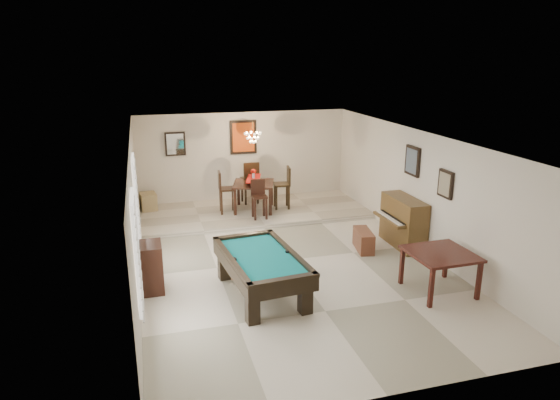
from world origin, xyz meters
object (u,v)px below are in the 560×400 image
upright_piano (398,222)px  dining_chair_north (250,182)px  flower_vase (253,174)px  dining_chair_east (282,188)px  pool_table (262,276)px  square_table (439,272)px  apothecary_chest (151,267)px  dining_chair_south (259,200)px  dining_table (254,194)px  corner_bench (148,201)px  dining_chair_west (227,192)px  chandelier (253,133)px  piano_bench (364,240)px

upright_piano → dining_chair_north: dining_chair_north is taller
upright_piano → flower_vase: size_ratio=4.98×
dining_chair_east → upright_piano: bearing=38.3°
pool_table → square_table: (3.13, -0.74, 0.01)m
dining_chair_north → dining_chair_east: size_ratio=1.05×
flower_vase → dining_chair_north: size_ratio=0.23×
apothecary_chest → dining_chair_north: (2.83, 4.60, 0.26)m
dining_chair_south → dining_table: bearing=89.5°
dining_chair_south → corner_bench: (-2.72, 1.51, -0.27)m
upright_piano → corner_bench: upright_piano is taller
upright_piano → dining_chair_south: upright_piano is taller
square_table → dining_chair_west: (-2.96, 5.30, 0.30)m
dining_table → dining_chair_east: 0.78m
dining_chair_south → dining_chair_east: size_ratio=0.87×
square_table → chandelier: bearing=112.9°
dining_chair_east → dining_chair_south: bearing=-40.5°
dining_chair_north → chandelier: 1.66m
pool_table → corner_bench: (-1.84, 5.39, -0.02)m
square_table → dining_chair_north: dining_chair_north is taller
dining_chair_north → flower_vase: bearing=81.7°
dining_chair_south → dining_chair_north: dining_chair_north is taller
apothecary_chest → dining_chair_east: bearing=47.4°
flower_vase → upright_piano: bearing=-50.2°
piano_bench → apothecary_chest: (-4.56, -0.76, 0.23)m
pool_table → chandelier: 4.99m
pool_table → chandelier: size_ratio=3.71×
dining_table → dining_chair_east: size_ratio=0.93×
dining_chair_east → corner_bench: dining_chair_east is taller
dining_table → dining_chair_east: (0.77, -0.02, 0.13)m
piano_bench → dining_chair_south: 3.03m
flower_vase → chandelier: bearing=-100.5°
dining_chair_south → pool_table: bearing=-102.1°
upright_piano → piano_bench: bearing=-179.1°
piano_bench → chandelier: bearing=119.9°
dining_chair_south → dining_chair_north: (0.06, 1.43, 0.10)m
square_table → corner_bench: square_table is taller
dining_chair_south → dining_chair_west: dining_chair_west is taller
dining_chair_south → chandelier: (0.01, 0.68, 1.59)m
pool_table → apothecary_chest: size_ratio=2.45×
dining_chair_east → apothecary_chest: bearing=-34.7°
square_table → dining_chair_west: size_ratio=0.99×
pool_table → chandelier: chandelier is taller
dining_table → chandelier: bearing=-100.5°
chandelier → apothecary_chest: bearing=-125.8°
pool_table → piano_bench: pool_table is taller
flower_vase → chandelier: (-0.01, -0.04, 1.07)m
pool_table → dining_chair_north: size_ratio=1.87×
square_table → dining_chair_east: size_ratio=0.97×
square_table → dining_chair_west: 6.08m
flower_vase → square_table: bearing=-67.3°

